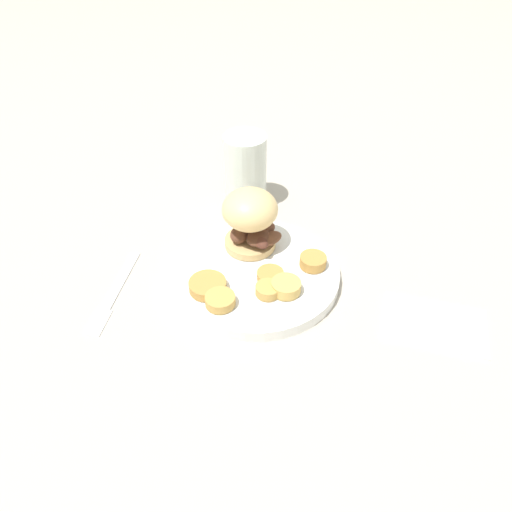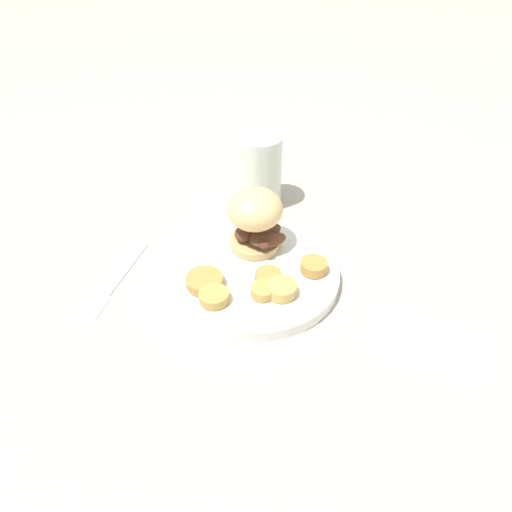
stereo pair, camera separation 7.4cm
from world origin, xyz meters
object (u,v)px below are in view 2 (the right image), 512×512
(sandwich, at_px, (256,218))
(dinner_plate, at_px, (256,273))
(drinking_glass, at_px, (261,171))
(fork, at_px, (117,279))

(sandwich, bearing_deg, dinner_plate, 69.98)
(sandwich, distance_m, drinking_glass, 0.15)
(dinner_plate, bearing_deg, fork, -18.75)
(dinner_plate, xyz_separation_m, fork, (0.20, -0.07, -0.01))
(dinner_plate, bearing_deg, drinking_glass, -111.93)
(sandwich, height_order, fork, sandwich)
(drinking_glass, bearing_deg, sandwich, 67.35)
(fork, xyz_separation_m, drinking_glass, (-0.28, -0.12, 0.07))
(dinner_plate, relative_size, fork, 1.66)
(sandwich, xyz_separation_m, drinking_glass, (-0.06, -0.14, -0.01))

